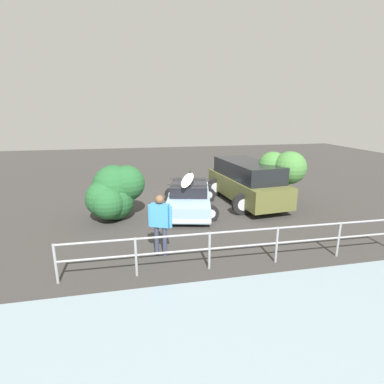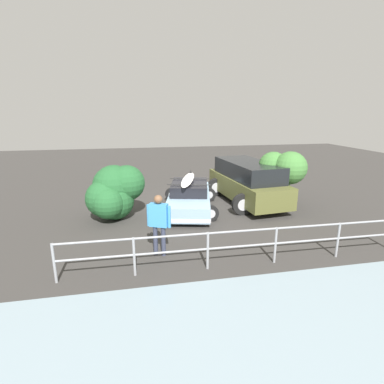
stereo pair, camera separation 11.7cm
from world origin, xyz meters
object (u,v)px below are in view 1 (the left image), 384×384
sedan_car (189,197)px  bush_near_right (278,175)px  suv_car (247,181)px  bush_near_left (114,193)px  person_bystander (160,220)px

sedan_car → bush_near_right: size_ratio=1.83×
bush_near_right → suv_car: bearing=-40.9°
suv_car → bush_near_right: 1.44m
bush_near_left → suv_car: bearing=-169.6°
person_bystander → bush_near_left: (1.41, -3.39, -0.06)m
sedan_car → suv_car: (-2.77, -0.55, 0.41)m
sedan_car → suv_car: size_ratio=0.87×
sedan_car → person_bystander: person_bystander is taller
sedan_car → bush_near_left: 3.10m
suv_car → bush_near_left: 5.88m
bush_near_left → bush_near_right: 6.83m
person_bystander → bush_near_right: bush_near_right is taller
suv_car → bush_near_left: bearing=10.4°
suv_car → person_bystander: 6.24m
bush_near_left → bush_near_right: size_ratio=0.92×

